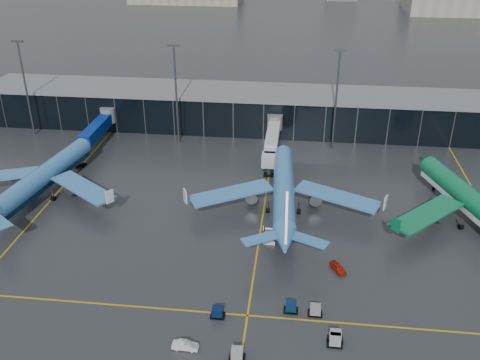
# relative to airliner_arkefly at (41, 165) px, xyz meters

# --- Properties ---
(ground) EXTENTS (600.00, 600.00, 0.00)m
(ground) POSITION_rel_airliner_arkefly_xyz_m (37.05, -18.24, -6.81)
(ground) COLOR #282B2D
(ground) RESTS_ON ground
(terminal_pier) EXTENTS (142.00, 17.00, 10.70)m
(terminal_pier) POSITION_rel_airliner_arkefly_xyz_m (37.05, 43.76, -1.38)
(terminal_pier) COLOR black
(terminal_pier) RESTS_ON ground
(jet_bridges) EXTENTS (94.00, 27.50, 7.20)m
(jet_bridges) POSITION_rel_airliner_arkefly_xyz_m (2.05, 24.75, -2.25)
(jet_bridges) COLOR #595B60
(jet_bridges) RESTS_ON ground
(flood_masts) EXTENTS (203.00, 0.50, 25.50)m
(flood_masts) POSITION_rel_airliner_arkefly_xyz_m (42.05, 31.76, 7.01)
(flood_masts) COLOR #595B60
(flood_masts) RESTS_ON ground
(taxi_lines) EXTENTS (220.00, 120.00, 0.02)m
(taxi_lines) POSITION_rel_airliner_arkefly_xyz_m (47.05, -7.63, -6.80)
(taxi_lines) COLOR gold
(taxi_lines) RESTS_ON ground
(airliner_arkefly) EXTENTS (45.08, 49.61, 13.61)m
(airliner_arkefly) POSITION_rel_airliner_arkefly_xyz_m (0.00, 0.00, 0.00)
(airliner_arkefly) COLOR #3C83C4
(airliner_arkefly) RESTS_ON ground
(airliner_klm_near) EXTENTS (42.40, 47.69, 14.05)m
(airliner_klm_near) POSITION_rel_airliner_arkefly_xyz_m (50.96, 0.08, 0.22)
(airliner_klm_near) COLOR #3D83C9
(airliner_klm_near) RESTS_ON ground
(airliner_aer_lingus) EXTENTS (52.12, 55.62, 13.94)m
(airliner_aer_lingus) POSITION_rel_airliner_arkefly_xyz_m (87.49, -1.12, 0.16)
(airliner_aer_lingus) COLOR #0D7544
(airliner_aer_lingus) RESTS_ON ground
(baggage_carts) EXTENTS (19.63, 11.99, 1.70)m
(baggage_carts) POSITION_rel_airliner_arkefly_xyz_m (53.31, -35.72, -6.05)
(baggage_carts) COLOR black
(baggage_carts) RESTS_ON ground
(mobile_airstair) EXTENTS (2.30, 3.27, 3.45)m
(mobile_airstair) POSITION_rel_airliner_arkefly_xyz_m (49.02, -12.30, -6.04)
(mobile_airstair) COLOR white
(mobile_airstair) RESTS_ON ground
(service_van_red) EXTENTS (3.12, 4.02, 1.28)m
(service_van_red) POSITION_rel_airliner_arkefly_xyz_m (61.18, -20.31, -6.17)
(service_van_red) COLOR #B31C0D
(service_van_red) RESTS_ON ground
(service_van_white) EXTENTS (3.75, 1.40, 1.23)m
(service_van_white) POSITION_rel_airliner_arkefly_xyz_m (39.11, -41.04, -6.19)
(service_van_white) COLOR white
(service_van_white) RESTS_ON ground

